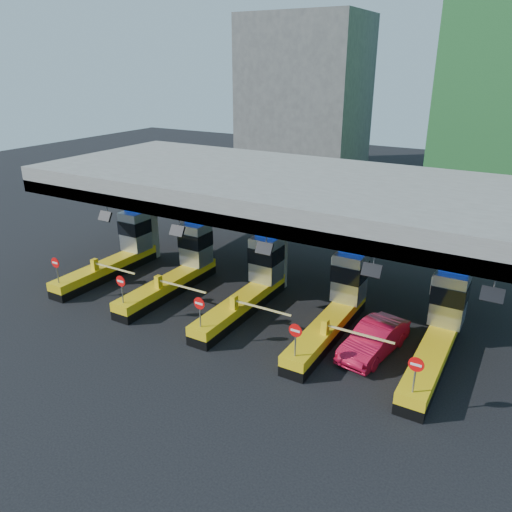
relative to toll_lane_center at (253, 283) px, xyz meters
The scene contains 9 objects.
ground 1.42m from the toll_lane_center, 90.42° to the right, with size 120.00×120.00×0.00m, color black.
toll_canopy 5.40m from the toll_lane_center, 90.02° to the left, with size 28.00×12.09×7.00m.
toll_lane_far_left 10.00m from the toll_lane_center, behind, with size 4.43×8.00×4.16m.
toll_lane_left 5.00m from the toll_lane_center, behind, with size 4.43×8.00×4.16m.
toll_lane_center is the anchor object (origin of this frame).
toll_lane_right 5.00m from the toll_lane_center, ahead, with size 4.43×8.00×4.16m.
toll_lane_far_right 10.00m from the toll_lane_center, ahead, with size 4.43×8.00×4.16m.
bg_building_concrete 39.11m from the toll_lane_center, 111.40° to the left, with size 14.00×10.00×18.00m, color #4C4C49.
red_car 7.56m from the toll_lane_center, 10.93° to the right, with size 1.58×4.53×1.49m, color #AF0D2B.
Camera 1 is at (12.84, -21.31, 12.77)m, focal length 35.00 mm.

